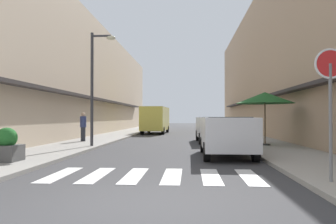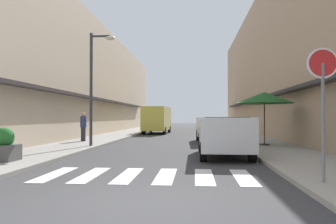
{
  "view_description": "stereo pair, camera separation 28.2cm",
  "coord_description": "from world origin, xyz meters",
  "px_view_note": "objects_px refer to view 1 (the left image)",
  "views": [
    {
      "loc": [
        0.9,
        -5.25,
        1.47
      ],
      "look_at": [
        -0.34,
        13.36,
        1.76
      ],
      "focal_mm": 34.3,
      "sensor_mm": 36.0,
      "label": 1
    },
    {
      "loc": [
        1.18,
        -5.23,
        1.47
      ],
      "look_at": [
        -0.34,
        13.36,
        1.76
      ],
      "focal_mm": 34.3,
      "sensor_mm": 36.0,
      "label": 2
    }
  ],
  "objects_px": {
    "street_lamp": "(96,77)",
    "planter_corner": "(6,146)",
    "parked_car_near": "(226,132)",
    "delivery_van": "(155,118)",
    "round_street_sign": "(330,79)",
    "cafe_umbrella": "(265,98)",
    "parked_car_mid": "(213,126)",
    "pedestrian_walking_near": "(83,126)"
  },
  "relations": [
    {
      "from": "round_street_sign",
      "to": "planter_corner",
      "type": "xyz_separation_m",
      "value": [
        -8.53,
        2.55,
        -1.68
      ]
    },
    {
      "from": "cafe_umbrella",
      "to": "round_street_sign",
      "type": "bearing_deg",
      "value": -94.56
    },
    {
      "from": "planter_corner",
      "to": "delivery_van",
      "type": "bearing_deg",
      "value": 82.34
    },
    {
      "from": "parked_car_mid",
      "to": "cafe_umbrella",
      "type": "height_order",
      "value": "cafe_umbrella"
    },
    {
      "from": "street_lamp",
      "to": "planter_corner",
      "type": "distance_m",
      "value": 6.09
    },
    {
      "from": "planter_corner",
      "to": "round_street_sign",
      "type": "bearing_deg",
      "value": -16.63
    },
    {
      "from": "cafe_umbrella",
      "to": "parked_car_near",
      "type": "bearing_deg",
      "value": -121.21
    },
    {
      "from": "delivery_van",
      "to": "cafe_umbrella",
      "type": "relative_size",
      "value": 1.96
    },
    {
      "from": "parked_car_near",
      "to": "delivery_van",
      "type": "distance_m",
      "value": 17.06
    },
    {
      "from": "parked_car_near",
      "to": "planter_corner",
      "type": "bearing_deg",
      "value": -159.88
    },
    {
      "from": "delivery_van",
      "to": "street_lamp",
      "type": "distance_m",
      "value": 13.95
    },
    {
      "from": "parked_car_mid",
      "to": "street_lamp",
      "type": "distance_m",
      "value": 7.34
    },
    {
      "from": "round_street_sign",
      "to": "cafe_umbrella",
      "type": "distance_m",
      "value": 8.9
    },
    {
      "from": "pedestrian_walking_near",
      "to": "parked_car_mid",
      "type": "bearing_deg",
      "value": -127.25
    },
    {
      "from": "delivery_van",
      "to": "street_lamp",
      "type": "xyz_separation_m",
      "value": [
        -1.35,
        -13.75,
        1.96
      ]
    },
    {
      "from": "round_street_sign",
      "to": "planter_corner",
      "type": "relative_size",
      "value": 2.71
    },
    {
      "from": "parked_car_mid",
      "to": "planter_corner",
      "type": "bearing_deg",
      "value": -127.19
    },
    {
      "from": "parked_car_near",
      "to": "round_street_sign",
      "type": "bearing_deg",
      "value": -72.77
    },
    {
      "from": "parked_car_mid",
      "to": "planter_corner",
      "type": "relative_size",
      "value": 4.39
    },
    {
      "from": "delivery_van",
      "to": "street_lamp",
      "type": "height_order",
      "value": "street_lamp"
    },
    {
      "from": "street_lamp",
      "to": "cafe_umbrella",
      "type": "bearing_deg",
      "value": 7.37
    },
    {
      "from": "round_street_sign",
      "to": "planter_corner",
      "type": "bearing_deg",
      "value": 163.37
    },
    {
      "from": "street_lamp",
      "to": "cafe_umbrella",
      "type": "relative_size",
      "value": 1.91
    },
    {
      "from": "round_street_sign",
      "to": "street_lamp",
      "type": "relative_size",
      "value": 0.53
    },
    {
      "from": "parked_car_near",
      "to": "delivery_van",
      "type": "height_order",
      "value": "delivery_van"
    },
    {
      "from": "planter_corner",
      "to": "parked_car_near",
      "type": "bearing_deg",
      "value": 20.12
    },
    {
      "from": "round_street_sign",
      "to": "parked_car_near",
      "type": "bearing_deg",
      "value": 107.23
    },
    {
      "from": "parked_car_near",
      "to": "pedestrian_walking_near",
      "type": "height_order",
      "value": "pedestrian_walking_near"
    },
    {
      "from": "street_lamp",
      "to": "cafe_umbrella",
      "type": "xyz_separation_m",
      "value": [
        8.02,
        1.04,
        -0.98
      ]
    },
    {
      "from": "planter_corner",
      "to": "pedestrian_walking_near",
      "type": "relative_size",
      "value": 0.64
    },
    {
      "from": "parked_car_near",
      "to": "parked_car_mid",
      "type": "height_order",
      "value": "same"
    },
    {
      "from": "cafe_umbrella",
      "to": "planter_corner",
      "type": "xyz_separation_m",
      "value": [
        -9.23,
        -6.32,
        -1.81
      ]
    },
    {
      "from": "round_street_sign",
      "to": "street_lamp",
      "type": "xyz_separation_m",
      "value": [
        -7.31,
        7.83,
        1.11
      ]
    },
    {
      "from": "delivery_van",
      "to": "planter_corner",
      "type": "distance_m",
      "value": 19.22
    },
    {
      "from": "parked_car_near",
      "to": "delivery_van",
      "type": "bearing_deg",
      "value": 104.91
    },
    {
      "from": "round_street_sign",
      "to": "cafe_umbrella",
      "type": "xyz_separation_m",
      "value": [
        0.71,
        8.87,
        0.13
      ]
    },
    {
      "from": "delivery_van",
      "to": "cafe_umbrella",
      "type": "bearing_deg",
      "value": -62.29
    },
    {
      "from": "delivery_van",
      "to": "parked_car_mid",
      "type": "bearing_deg",
      "value": -66.03
    },
    {
      "from": "planter_corner",
      "to": "street_lamp",
      "type": "bearing_deg",
      "value": 77.08
    },
    {
      "from": "parked_car_near",
      "to": "planter_corner",
      "type": "xyz_separation_m",
      "value": [
        -6.95,
        -2.54,
        -0.34
      ]
    },
    {
      "from": "street_lamp",
      "to": "planter_corner",
      "type": "xyz_separation_m",
      "value": [
        -1.21,
        -5.28,
        -2.79
      ]
    },
    {
      "from": "parked_car_near",
      "to": "cafe_umbrella",
      "type": "xyz_separation_m",
      "value": [
        2.29,
        3.77,
        1.47
      ]
    }
  ]
}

